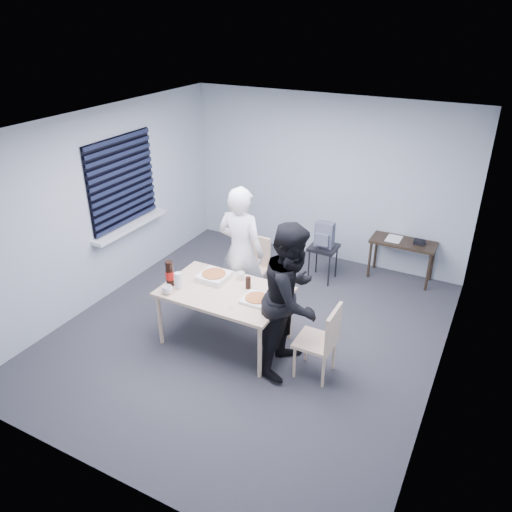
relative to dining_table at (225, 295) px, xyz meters
The scene contains 19 objects.
room 2.27m from the dining_table, 161.03° to the left, with size 5.00×5.00×5.00m.
dining_table is the anchor object (origin of this frame).
chair_far 1.14m from the dining_table, 100.62° to the left, with size 0.42×0.42×0.89m.
chair_right 1.29m from the dining_table, ahead, with size 0.42×0.42×0.89m.
person_white 0.75m from the dining_table, 103.41° to the left, with size 0.65×0.42×1.77m, color white.
person_black 0.91m from the dining_table, ahead, with size 0.86×0.47×1.77m, color black.
side_table 2.99m from the dining_table, 59.28° to the left, with size 0.94×0.42×0.63m.
stool 2.08m from the dining_table, 76.17° to the left, with size 0.40×0.40×0.55m.
backpack 2.06m from the dining_table, 76.09° to the left, with size 0.27×0.20×0.38m.
pizza_box_a 0.32m from the dining_table, 146.06° to the left, with size 0.34×0.34×0.09m.
pizza_box_b 0.45m from the dining_table, ahead, with size 0.31×0.31×0.04m.
mug_a 0.67m from the dining_table, 146.41° to the right, with size 0.12×0.12×0.10m, color white.
mug_b 0.35m from the dining_table, 83.40° to the left, with size 0.10×0.10×0.09m, color white.
cola_glass 0.31m from the dining_table, 38.55° to the left, with size 0.07×0.07×0.15m, color black.
soda_bottle 0.70m from the dining_table, 162.95° to the right, with size 0.10×0.10×0.32m.
plastic_cups 0.57m from the dining_table, 157.73° to the right, with size 0.09×0.09×0.21m, color silver.
rubber_band 0.41m from the dining_table, 48.63° to the right, with size 0.05×0.05×0.00m, color red.
papers 2.93m from the dining_table, 61.95° to the left, with size 0.21×0.29×0.00m, color white.
black_box 3.11m from the dining_table, 55.81° to the left, with size 0.16×0.11×0.07m, color black.
Camera 1 is at (2.50, -4.61, 3.74)m, focal length 35.00 mm.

